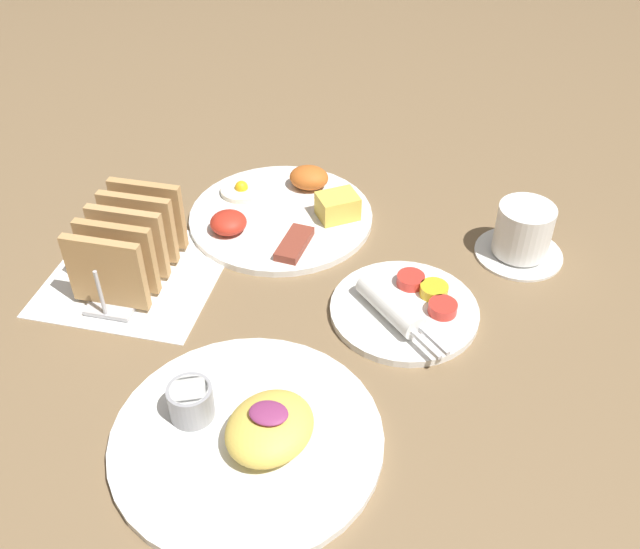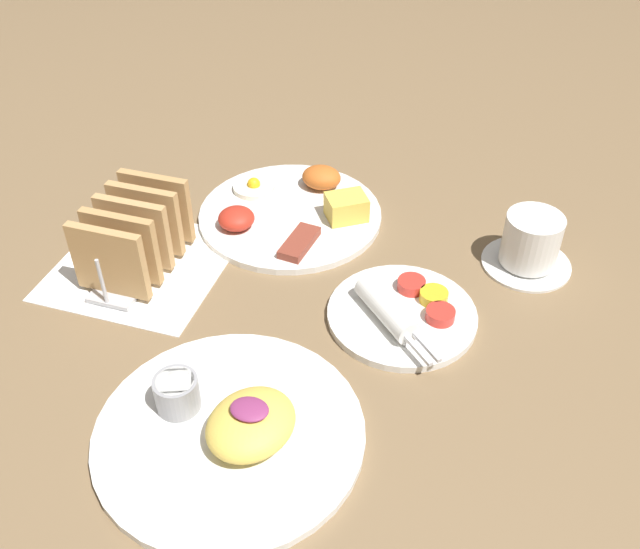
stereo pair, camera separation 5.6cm
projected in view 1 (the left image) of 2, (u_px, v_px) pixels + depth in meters
The scene contains 7 objects.
ground_plane at pixel (273, 305), 0.91m from camera, with size 3.00×3.00×0.00m, color brown.
napkin_flat at pixel (135, 274), 0.95m from camera, with size 0.22×0.22×0.00m.
plate_breakfast at pixel (284, 212), 1.05m from camera, with size 0.27×0.27×0.05m.
plate_condiments at pixel (404, 308), 0.89m from camera, with size 0.19×0.19×0.04m.
plate_foreground at pixel (248, 432), 0.73m from camera, with size 0.29×0.29×0.06m.
toast_rack at pixel (129, 245), 0.92m from camera, with size 0.10×0.18×0.10m.
coffee_cup at pixel (523, 234), 0.96m from camera, with size 0.12×0.12×0.08m.
Camera 1 is at (0.21, -0.64, 0.61)m, focal length 40.00 mm.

